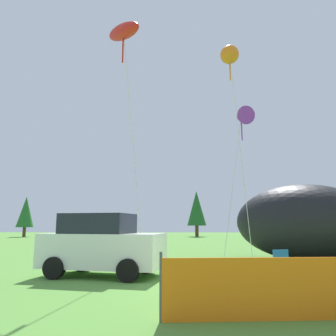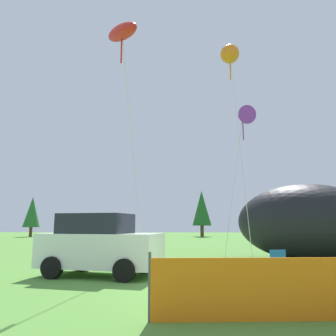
{
  "view_description": "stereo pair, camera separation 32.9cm",
  "coord_description": "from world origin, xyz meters",
  "px_view_note": "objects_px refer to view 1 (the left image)",
  "views": [
    {
      "loc": [
        -0.94,
        -9.17,
        1.64
      ],
      "look_at": [
        -1.44,
        5.32,
        4.14
      ],
      "focal_mm": 35.0,
      "sensor_mm": 36.0,
      "label": 1
    },
    {
      "loc": [
        -0.61,
        -9.15,
        1.64
      ],
      "look_at": [
        -1.44,
        5.32,
        4.14
      ],
      "focal_mm": 35.0,
      "sensor_mm": 36.0,
      "label": 2
    }
  ],
  "objects_px": {
    "inflatable_cat": "(327,225)",
    "kite_red_lizard": "(123,33)",
    "folding_chair": "(278,263)",
    "parked_car": "(102,245)",
    "kite_purple_delta": "(241,117)",
    "kite_orange_flower": "(230,55)"
  },
  "relations": [
    {
      "from": "kite_red_lizard",
      "to": "inflatable_cat",
      "type": "bearing_deg",
      "value": 21.72
    },
    {
      "from": "parked_car",
      "to": "folding_chair",
      "type": "height_order",
      "value": "parked_car"
    },
    {
      "from": "kite_red_lizard",
      "to": "kite_orange_flower",
      "type": "distance_m",
      "value": 5.44
    },
    {
      "from": "folding_chair",
      "to": "kite_red_lizard",
      "type": "height_order",
      "value": "kite_red_lizard"
    },
    {
      "from": "kite_purple_delta",
      "to": "kite_orange_flower",
      "type": "bearing_deg",
      "value": -111.0
    },
    {
      "from": "inflatable_cat",
      "to": "kite_orange_flower",
      "type": "xyz_separation_m",
      "value": [
        -4.21,
        -0.65,
        7.97
      ]
    },
    {
      "from": "folding_chair",
      "to": "kite_purple_delta",
      "type": "distance_m",
      "value": 9.63
    },
    {
      "from": "parked_car",
      "to": "inflatable_cat",
      "type": "xyz_separation_m",
      "value": [
        9.19,
        4.32,
        0.64
      ]
    },
    {
      "from": "parked_car",
      "to": "folding_chair",
      "type": "distance_m",
      "value": 5.51
    },
    {
      "from": "inflatable_cat",
      "to": "kite_red_lizard",
      "type": "height_order",
      "value": "kite_red_lizard"
    },
    {
      "from": "folding_chair",
      "to": "inflatable_cat",
      "type": "relative_size",
      "value": 0.1
    },
    {
      "from": "inflatable_cat",
      "to": "kite_orange_flower",
      "type": "height_order",
      "value": "kite_orange_flower"
    },
    {
      "from": "folding_chair",
      "to": "inflatable_cat",
      "type": "bearing_deg",
      "value": -54.03
    },
    {
      "from": "parked_car",
      "to": "kite_orange_flower",
      "type": "relative_size",
      "value": 0.41
    },
    {
      "from": "folding_chair",
      "to": "kite_red_lizard",
      "type": "xyz_separation_m",
      "value": [
        -5.06,
        1.63,
        8.55
      ]
    },
    {
      "from": "folding_chair",
      "to": "kite_orange_flower",
      "type": "relative_size",
      "value": 0.09
    },
    {
      "from": "inflatable_cat",
      "to": "kite_orange_flower",
      "type": "relative_size",
      "value": 0.86
    },
    {
      "from": "parked_car",
      "to": "kite_red_lizard",
      "type": "distance_m",
      "value": 8.14
    },
    {
      "from": "kite_purple_delta",
      "to": "kite_red_lizard",
      "type": "distance_m",
      "value": 7.76
    },
    {
      "from": "folding_chair",
      "to": "kite_red_lizard",
      "type": "bearing_deg",
      "value": 54.2
    },
    {
      "from": "kite_red_lizard",
      "to": "kite_purple_delta",
      "type": "bearing_deg",
      "value": 43.35
    },
    {
      "from": "parked_car",
      "to": "kite_orange_flower",
      "type": "height_order",
      "value": "kite_orange_flower"
    }
  ]
}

